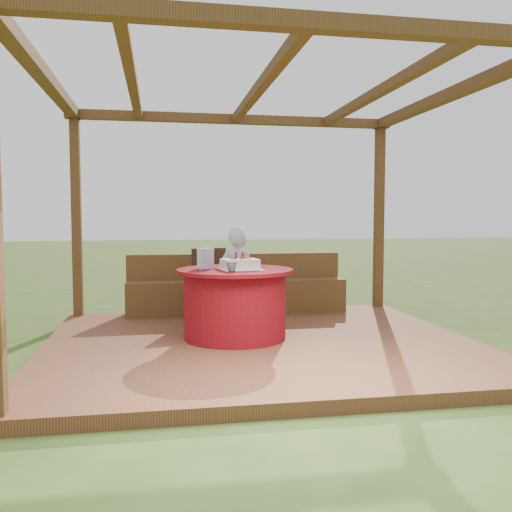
{
  "coord_description": "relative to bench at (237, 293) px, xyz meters",
  "views": [
    {
      "loc": [
        -1.06,
        -5.63,
        1.42
      ],
      "look_at": [
        0.0,
        0.25,
        1.0
      ],
      "focal_mm": 38.0,
      "sensor_mm": 36.0,
      "label": 1
    }
  ],
  "objects": [
    {
      "name": "elderly_woman",
      "position": [
        -0.14,
        -0.93,
        0.34
      ],
      "size": [
        0.42,
        0.28,
        1.2
      ],
      "color": "#A5C9F6",
      "rests_on": "deck"
    },
    {
      "name": "bench",
      "position": [
        0.0,
        0.0,
        0.0
      ],
      "size": [
        3.0,
        0.42,
        0.8
      ],
      "color": "brown",
      "rests_on": "deck"
    },
    {
      "name": "gift_bag",
      "position": [
        -0.56,
        -1.51,
        0.6
      ],
      "size": [
        0.18,
        0.15,
        0.22
      ],
      "primitive_type": "cube",
      "rotation": [
        0.0,
        0.0,
        0.41
      ],
      "color": "#F09BDE",
      "rests_on": "table"
    },
    {
      "name": "chair",
      "position": [
        -0.39,
        -0.4,
        0.25
      ],
      "size": [
        0.53,
        0.53,
        0.91
      ],
      "color": "#362111",
      "rests_on": "deck"
    },
    {
      "name": "birthday_cake",
      "position": [
        -0.21,
        -1.66,
        0.54
      ],
      "size": [
        0.48,
        0.48,
        0.19
      ],
      "color": "white",
      "rests_on": "table"
    },
    {
      "name": "pergola",
      "position": [
        0.0,
        -1.72,
        2.02
      ],
      "size": [
        4.5,
        4.0,
        2.72
      ],
      "color": "brown",
      "rests_on": "deck"
    },
    {
      "name": "deck",
      "position": [
        0.0,
        -1.72,
        -0.32
      ],
      "size": [
        4.5,
        4.0,
        0.12
      ],
      "primitive_type": "cube",
      "color": "brown",
      "rests_on": "ground"
    },
    {
      "name": "drinking_glass",
      "position": [
        -0.33,
        -1.93,
        0.54
      ],
      "size": [
        0.11,
        0.11,
        0.09
      ],
      "primitive_type": "imported",
      "rotation": [
        0.0,
        0.0,
        -0.05
      ],
      "color": "white",
      "rests_on": "table"
    },
    {
      "name": "ground",
      "position": [
        0.0,
        -1.72,
        -0.38
      ],
      "size": [
        60.0,
        60.0,
        0.0
      ],
      "primitive_type": "plane",
      "color": "#344F1A",
      "rests_on": "ground"
    },
    {
      "name": "table",
      "position": [
        -0.26,
        -1.61,
        0.12
      ],
      "size": [
        1.25,
        1.25,
        0.75
      ],
      "color": "maroon",
      "rests_on": "deck"
    }
  ]
}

